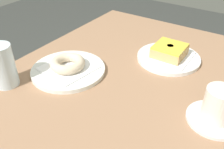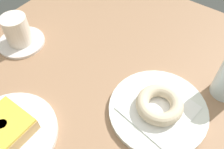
# 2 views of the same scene
# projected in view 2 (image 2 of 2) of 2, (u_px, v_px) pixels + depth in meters

# --- Properties ---
(table) EXTENTS (1.02, 0.79, 0.75)m
(table) POSITION_uv_depth(u_px,v_px,m) (85.00, 102.00, 0.69)
(table) COLOR #9A7153
(table) RESTS_ON ground_plane
(plate_glazed_square) EXTENTS (0.21, 0.21, 0.01)m
(plate_glazed_square) POSITION_uv_depth(u_px,v_px,m) (9.00, 134.00, 0.54)
(plate_glazed_square) COLOR white
(plate_glazed_square) RESTS_ON table
(napkin_glazed_square) EXTENTS (0.14, 0.14, 0.00)m
(napkin_glazed_square) POSITION_uv_depth(u_px,v_px,m) (8.00, 132.00, 0.53)
(napkin_glazed_square) COLOR white
(napkin_glazed_square) RESTS_ON plate_glazed_square
(donut_glazed_square) EXTENTS (0.10, 0.10, 0.04)m
(donut_glazed_square) POSITION_uv_depth(u_px,v_px,m) (5.00, 128.00, 0.51)
(donut_glazed_square) COLOR tan
(donut_glazed_square) RESTS_ON napkin_glazed_square
(plate_sugar_ring) EXTENTS (0.23, 0.23, 0.01)m
(plate_sugar_ring) POSITION_uv_depth(u_px,v_px,m) (158.00, 110.00, 0.57)
(plate_sugar_ring) COLOR white
(plate_sugar_ring) RESTS_ON table
(napkin_sugar_ring) EXTENTS (0.17, 0.17, 0.00)m
(napkin_sugar_ring) POSITION_uv_depth(u_px,v_px,m) (158.00, 108.00, 0.57)
(napkin_sugar_ring) COLOR white
(napkin_sugar_ring) RESTS_ON plate_sugar_ring
(donut_sugar_ring) EXTENTS (0.11, 0.11, 0.03)m
(donut_sugar_ring) POSITION_uv_depth(u_px,v_px,m) (160.00, 104.00, 0.56)
(donut_sugar_ring) COLOR beige
(donut_sugar_ring) RESTS_ON napkin_sugar_ring
(coffee_cup) EXTENTS (0.14, 0.14, 0.09)m
(coffee_cup) POSITION_uv_depth(u_px,v_px,m) (18.00, 33.00, 0.70)
(coffee_cup) COLOR silver
(coffee_cup) RESTS_ON table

